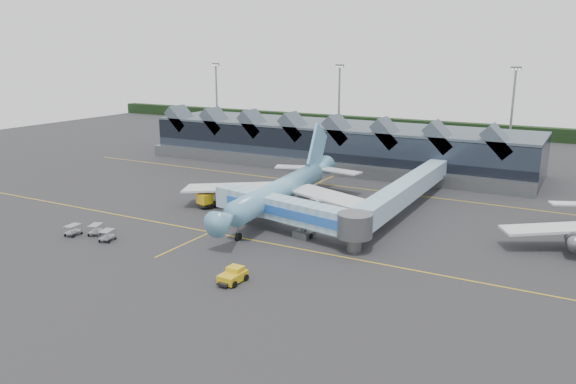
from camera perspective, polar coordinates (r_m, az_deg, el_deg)
The scene contains 10 objects.
ground at distance 89.98m, azimuth -4.85°, elevation -2.69°, with size 260.00×260.00×0.00m, color #28282B.
taxi_stripes at distance 98.11m, azimuth -1.61°, elevation -1.22°, with size 120.00×60.00×0.01m.
tree_line_far at distance 189.25m, azimuth 14.03°, elevation 6.44°, with size 260.00×4.00×4.00m, color black.
terminal at distance 131.86m, azimuth 4.74°, elevation 4.89°, with size 90.00×22.25×12.52m.
light_masts at distance 137.62m, azimuth 17.57°, elevation 7.87°, with size 132.40×42.56×22.45m.
main_airliner at distance 92.15m, azimuth -0.46°, elevation 0.33°, with size 36.48×42.13×13.52m.
jet_bridge at distance 80.41m, azimuth 0.91°, elevation -2.12°, with size 27.33×9.08×5.32m.
fuel_truck at distance 97.94m, azimuth -7.00°, elevation -0.37°, with size 3.85×8.63×2.88m.
pushback_tug at distance 65.77m, azimuth -5.63°, elevation -8.47°, with size 2.56×3.96×1.72m.
baggage_carts at distance 85.36m, azimuth -19.29°, elevation -3.78°, with size 8.02×4.30×1.58m.
Camera 1 is at (48.14, -71.44, 25.98)m, focal length 35.00 mm.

